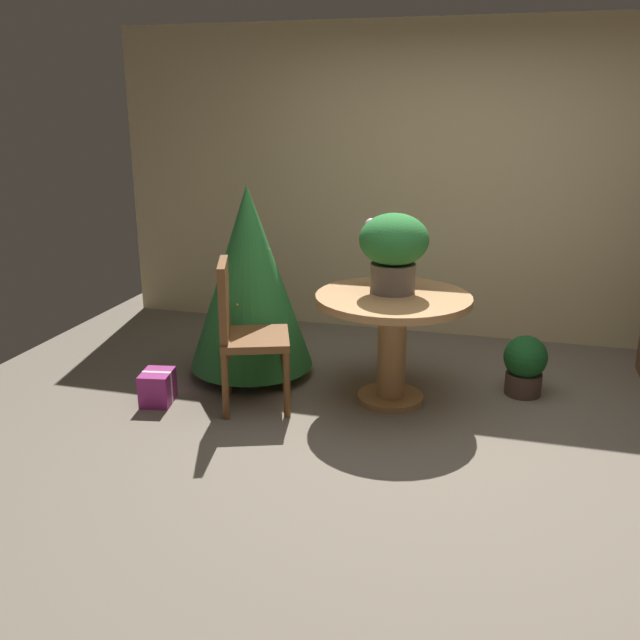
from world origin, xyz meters
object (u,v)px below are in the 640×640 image
at_px(gift_box_purple, 158,387).
at_px(potted_plant, 525,364).
at_px(holiday_tree, 249,278).
at_px(round_dining_table, 393,323).
at_px(flower_vase, 394,247).
at_px(wooden_chair_left, 242,327).

xyz_separation_m(gift_box_purple, potted_plant, (2.39, 0.82, 0.11)).
bearing_deg(holiday_tree, potted_plant, 4.58).
bearing_deg(holiday_tree, round_dining_table, -10.25).
xyz_separation_m(flower_vase, gift_box_purple, (-1.49, -0.54, -0.94)).
height_order(flower_vase, holiday_tree, holiday_tree).
height_order(flower_vase, wooden_chair_left, flower_vase).
distance_m(wooden_chair_left, potted_plant, 1.97).
relative_size(wooden_chair_left, gift_box_purple, 3.61).
relative_size(flower_vase, holiday_tree, 0.37).
xyz_separation_m(flower_vase, holiday_tree, (-1.06, 0.12, -0.31)).
relative_size(holiday_tree, potted_plant, 3.33).
height_order(gift_box_purple, potted_plant, potted_plant).
height_order(round_dining_table, flower_vase, flower_vase).
bearing_deg(potted_plant, round_dining_table, -158.06).
distance_m(wooden_chair_left, holiday_tree, 0.59).
height_order(wooden_chair_left, potted_plant, wooden_chair_left).
bearing_deg(wooden_chair_left, flower_vase, 24.53).
bearing_deg(flower_vase, gift_box_purple, -160.14).
relative_size(round_dining_table, flower_vase, 1.96).
relative_size(holiday_tree, gift_box_purple, 5.15).
height_order(wooden_chair_left, gift_box_purple, wooden_chair_left).
bearing_deg(round_dining_table, flower_vase, 106.30).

